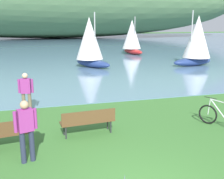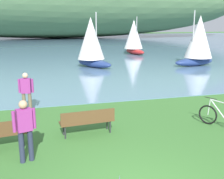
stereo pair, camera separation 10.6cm
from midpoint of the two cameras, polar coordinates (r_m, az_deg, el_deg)
The scene contains 8 objects.
bay_water at distance 52.15m, azimuth -12.91°, elevation 9.31°, with size 180.00×80.00×0.04m, color #5B7F9E.
park_bench_further_along at distance 9.15m, azimuth -4.79°, elevation -6.31°, with size 1.83×0.62×0.88m.
bicycle_leaning_near_bench at distance 10.52m, azimuth 22.07°, elevation -5.33°, with size 0.90×1.58×1.01m.
person_at_shoreline at distance 11.60m, azimuth -17.12°, elevation -0.23°, with size 0.60×0.28×1.71m.
person_on_the_grass at distance 7.60m, azimuth -17.28°, elevation -7.49°, with size 0.59×0.32×1.71m.
sailboat_nearest_to_shore at distance 33.10m, azimuth 4.65°, elevation 10.88°, with size 2.59×3.82×4.33m.
sailboat_mid_bay at distance 24.89m, azimuth 17.65°, elevation 9.73°, with size 4.07×2.72×4.63m.
sailboat_toward_hillside at distance 23.08m, azimuth -4.18°, elevation 9.87°, with size 3.20×3.78×4.45m.
Camera 2 is at (-1.94, -4.84, 3.63)m, focal length 44.05 mm.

